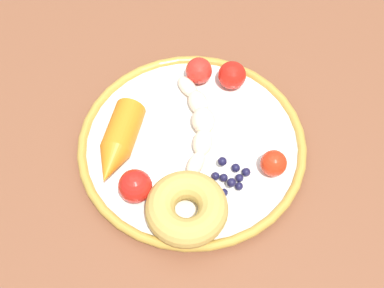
% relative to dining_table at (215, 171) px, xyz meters
% --- Properties ---
extents(dining_table, '(1.27, 0.73, 0.75)m').
position_rel_dining_table_xyz_m(dining_table, '(0.00, 0.00, 0.00)').
color(dining_table, brown).
rests_on(dining_table, ground_plane).
extents(plate, '(0.30, 0.30, 0.02)m').
position_rel_dining_table_xyz_m(plate, '(0.02, -0.03, 0.10)').
color(plate, silver).
rests_on(plate, dining_table).
extents(banana, '(0.16, 0.06, 0.03)m').
position_rel_dining_table_xyz_m(banana, '(-0.01, -0.02, 0.12)').
color(banana, beige).
rests_on(banana, plate).
extents(carrot_orange, '(0.12, 0.06, 0.04)m').
position_rel_dining_table_xyz_m(carrot_orange, '(0.04, -0.12, 0.12)').
color(carrot_orange, orange).
rests_on(carrot_orange, plate).
extents(donut, '(0.14, 0.14, 0.04)m').
position_rel_dining_table_xyz_m(donut, '(0.12, -0.03, 0.12)').
color(donut, tan).
rests_on(donut, plate).
extents(blueberry_pile, '(0.05, 0.05, 0.02)m').
position_rel_dining_table_xyz_m(blueberry_pile, '(0.07, 0.02, 0.11)').
color(blueberry_pile, '#191638').
rests_on(blueberry_pile, plate).
extents(tomato_near, '(0.03, 0.03, 0.03)m').
position_rel_dining_table_xyz_m(tomato_near, '(0.05, 0.07, 0.12)').
color(tomato_near, red).
rests_on(tomato_near, plate).
extents(tomato_mid, '(0.04, 0.04, 0.04)m').
position_rel_dining_table_xyz_m(tomato_mid, '(-0.08, 0.02, 0.12)').
color(tomato_mid, red).
rests_on(tomato_mid, plate).
extents(tomato_far, '(0.04, 0.04, 0.04)m').
position_rel_dining_table_xyz_m(tomato_far, '(-0.09, -0.03, 0.12)').
color(tomato_far, red).
rests_on(tomato_far, plate).
extents(tomato_extra, '(0.04, 0.04, 0.04)m').
position_rel_dining_table_xyz_m(tomato_extra, '(0.10, -0.10, 0.12)').
color(tomato_extra, red).
rests_on(tomato_extra, plate).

